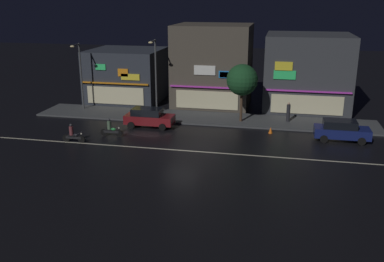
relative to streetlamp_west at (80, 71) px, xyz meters
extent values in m
plane|color=black|center=(12.54, -9.65, -4.06)|extent=(140.00, 140.00, 0.00)
cube|color=beige|center=(12.54, -9.65, -4.06)|extent=(30.44, 0.16, 0.01)
cube|color=#424447|center=(12.54, -0.62, -3.99)|extent=(32.04, 4.56, 0.14)
cube|color=#4C443A|center=(12.54, 5.28, 0.13)|extent=(7.76, 7.14, 8.39)
cube|color=#D83FD8|center=(12.54, 1.59, -1.46)|extent=(7.37, 0.24, 0.12)
cube|color=white|center=(12.31, 1.65, 0.19)|extent=(2.10, 0.08, 0.92)
cube|color=#268CF2|center=(14.62, 1.65, -0.16)|extent=(1.85, 0.08, 0.68)
cube|color=#268CF2|center=(14.67, 1.65, -0.18)|extent=(1.76, 0.08, 0.53)
cube|color=beige|center=(12.54, 1.65, -2.76)|extent=(6.21, 0.06, 1.80)
cube|color=#2D333D|center=(2.92, 5.36, -1.25)|extent=(7.65, 7.31, 5.63)
cube|color=orange|center=(2.92, 1.59, -1.46)|extent=(7.27, 0.24, 0.12)
cube|color=orange|center=(3.89, 1.65, -0.34)|extent=(1.07, 0.08, 0.78)
cube|color=yellow|center=(4.65, 1.65, -0.76)|extent=(1.97, 0.08, 0.64)
cube|color=#33E572|center=(1.50, 1.65, 0.16)|extent=(1.09, 0.08, 0.60)
cube|color=beige|center=(2.92, 1.65, -2.76)|extent=(6.12, 0.06, 1.80)
cube|color=#383A3F|center=(22.15, 5.67, -0.30)|extent=(8.34, 7.92, 7.53)
cube|color=#D83FD8|center=(22.15, 1.59, -1.46)|extent=(7.92, 0.24, 0.12)
cube|color=yellow|center=(19.79, 1.65, 0.81)|extent=(1.63, 0.08, 0.85)
cube|color=#33E572|center=(19.93, 1.65, 0.00)|extent=(2.05, 0.08, 0.84)
cube|color=beige|center=(22.15, 1.65, -2.76)|extent=(6.67, 0.06, 1.80)
cylinder|color=#47494C|center=(0.00, 0.23, -0.63)|extent=(0.16, 0.16, 6.59)
cube|color=#47494C|center=(0.00, -0.47, 2.57)|extent=(0.10, 1.40, 0.10)
ellipsoid|color=#F9E099|center=(0.00, -1.17, 2.49)|extent=(0.44, 0.32, 0.20)
cylinder|color=#47494C|center=(7.83, 0.09, -0.36)|extent=(0.16, 0.16, 7.13)
cube|color=#47494C|center=(7.83, -0.61, 3.10)|extent=(0.10, 1.40, 0.10)
ellipsoid|color=#F9E099|center=(7.83, -1.31, 3.02)|extent=(0.44, 0.32, 0.20)
cylinder|color=#232328|center=(20.45, -0.39, -3.14)|extent=(0.34, 0.34, 1.57)
sphere|color=tan|center=(20.45, -0.39, -2.25)|extent=(0.22, 0.22, 0.22)
cylinder|color=#473323|center=(16.22, -1.22, -2.57)|extent=(0.24, 0.24, 2.71)
sphere|color=#194723|center=(16.22, -1.22, -0.09)|extent=(2.81, 2.81, 2.81)
cube|color=navy|center=(24.64, -4.71, -3.37)|extent=(4.30, 1.78, 0.76)
cube|color=black|center=(24.42, -4.71, -2.69)|extent=(2.58, 1.57, 0.60)
cube|color=#F9F2CC|center=(26.75, -4.10, -3.27)|extent=(0.08, 0.20, 0.12)
cube|color=#F9F2CC|center=(26.75, -5.31, -3.27)|extent=(0.08, 0.20, 0.12)
cylinder|color=black|center=(26.06, -3.82, -3.75)|extent=(0.62, 0.20, 0.62)
cylinder|color=black|center=(26.06, -5.60, -3.75)|extent=(0.62, 0.20, 0.62)
cylinder|color=black|center=(23.22, -3.82, -3.75)|extent=(0.62, 0.20, 0.62)
cylinder|color=black|center=(23.22, -5.60, -3.75)|extent=(0.62, 0.20, 0.62)
cube|color=maroon|center=(8.43, -4.18, -3.37)|extent=(4.30, 1.78, 0.76)
cube|color=black|center=(8.21, -4.18, -2.69)|extent=(2.58, 1.57, 0.60)
cube|color=#F9F2CC|center=(10.54, -3.57, -3.27)|extent=(0.08, 0.20, 0.12)
cube|color=#F9F2CC|center=(10.54, -4.79, -3.27)|extent=(0.08, 0.20, 0.12)
cylinder|color=black|center=(9.85, -3.29, -3.75)|extent=(0.62, 0.20, 0.62)
cylinder|color=black|center=(9.85, -5.07, -3.75)|extent=(0.62, 0.20, 0.62)
cylinder|color=black|center=(7.01, -3.29, -3.75)|extent=(0.62, 0.20, 0.62)
cylinder|color=black|center=(7.01, -5.07, -3.75)|extent=(0.62, 0.20, 0.62)
cylinder|color=black|center=(4.47, -9.56, -3.76)|extent=(0.60, 0.08, 0.60)
cylinder|color=black|center=(3.17, -9.56, -3.76)|extent=(0.60, 0.10, 0.60)
cube|color=black|center=(3.82, -9.56, -3.66)|extent=(1.30, 0.14, 0.20)
ellipsoid|color=black|center=(4.02, -9.56, -3.44)|extent=(0.44, 0.26, 0.24)
cube|color=black|center=(3.62, -9.56, -3.51)|extent=(0.56, 0.22, 0.10)
cylinder|color=slate|center=(4.42, -9.56, -3.21)|extent=(0.03, 0.60, 0.03)
sphere|color=white|center=(4.51, -9.56, -3.31)|extent=(0.14, 0.14, 0.14)
cylinder|color=brown|center=(3.67, -9.56, -3.11)|extent=(0.32, 0.32, 0.70)
sphere|color=#333338|center=(3.67, -9.56, -2.65)|extent=(0.22, 0.22, 0.22)
cylinder|color=black|center=(6.80, -7.49, -3.76)|extent=(0.60, 0.08, 0.60)
cylinder|color=black|center=(5.50, -7.49, -3.76)|extent=(0.60, 0.10, 0.60)
cube|color=black|center=(6.15, -7.49, -3.66)|extent=(1.30, 0.14, 0.20)
ellipsoid|color=#268C3F|center=(6.35, -7.49, -3.44)|extent=(0.44, 0.26, 0.24)
cube|color=black|center=(5.95, -7.49, -3.51)|extent=(0.56, 0.22, 0.10)
cylinder|color=slate|center=(6.75, -7.49, -3.21)|extent=(0.03, 0.60, 0.03)
sphere|color=white|center=(6.84, -7.49, -3.31)|extent=(0.14, 0.14, 0.14)
cylinder|color=#4C664C|center=(6.00, -7.49, -3.11)|extent=(0.32, 0.32, 0.70)
sphere|color=#333338|center=(6.00, -7.49, -2.65)|extent=(0.22, 0.22, 0.22)
cone|color=orange|center=(19.02, -3.93, -3.79)|extent=(0.36, 0.36, 0.55)
camera|label=1|loc=(19.60, -39.05, 6.88)|focal=39.97mm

